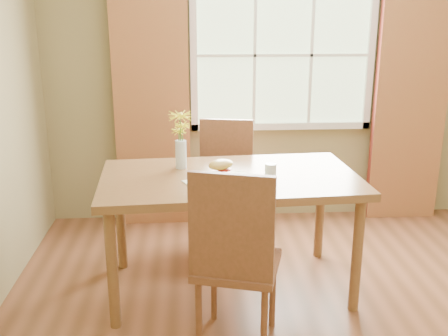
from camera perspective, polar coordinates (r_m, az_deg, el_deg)
room at (r=2.92m, az=12.61°, el=5.89°), size 4.24×3.84×2.74m
window at (r=4.71m, az=6.42°, el=12.10°), size 1.62×0.06×1.32m
curtain_left at (r=4.62m, az=-7.86°, el=6.94°), size 0.65×0.08×2.20m
curtain_right at (r=5.00m, az=19.63°, el=6.89°), size 0.65×0.08×2.20m
dining_table at (r=3.51m, az=0.62°, el=-2.13°), size 1.76×1.06×0.83m
chair_near at (r=2.91m, az=1.15°, el=-9.41°), size 0.56×0.56×1.10m
chair_far at (r=4.23m, az=0.11°, el=-1.20°), size 0.50×0.50×1.04m
placemat at (r=3.32m, az=0.05°, el=-1.62°), size 0.55×0.49×0.01m
plate at (r=3.36m, az=0.07°, el=-1.28°), size 0.29×0.29×0.01m
croissant_sandwich at (r=3.31m, az=-0.37°, el=-0.25°), size 0.22×0.20×0.13m
water_glass at (r=3.38m, az=5.08°, el=-0.49°), size 0.07×0.07×0.11m
flower_vase at (r=3.59m, az=-4.76°, el=3.70°), size 0.16×0.16×0.40m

